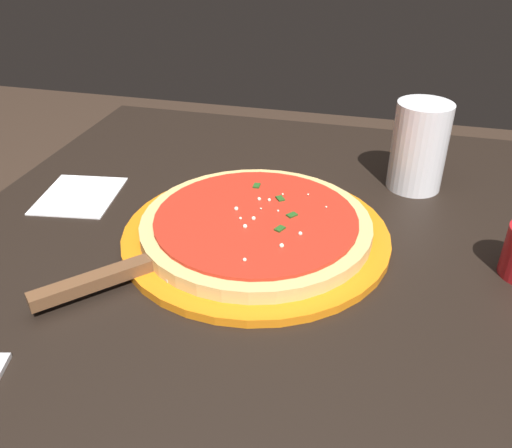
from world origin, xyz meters
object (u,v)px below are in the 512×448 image
napkin_folded_right (79,196)px  cup_tall_drink (419,147)px  pizza_server (131,270)px  serving_plate (256,235)px  pizza (256,224)px

napkin_folded_right → cup_tall_drink: bearing=108.0°
pizza_server → napkin_folded_right: (-0.16, -0.16, -0.01)m
pizza_server → serving_plate: bearing=137.2°
serving_plate → cup_tall_drink: (-0.19, 0.18, 0.06)m
serving_plate → napkin_folded_right: 0.27m
pizza_server → napkin_folded_right: pizza_server is taller
pizza → serving_plate: bearing=-63.8°
pizza → napkin_folded_right: bearing=-99.2°
serving_plate → pizza_server: (0.12, -0.11, 0.01)m
pizza_server → pizza: bearing=137.2°
pizza → cup_tall_drink: 0.26m
serving_plate → pizza: pizza is taller
pizza → cup_tall_drink: bearing=135.7°
pizza → pizza_server: pizza is taller
pizza → napkin_folded_right: 0.27m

